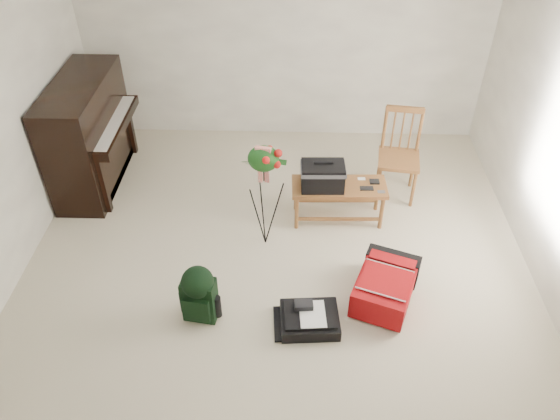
{
  "coord_description": "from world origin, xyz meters",
  "views": [
    {
      "loc": [
        0.15,
        -3.67,
        3.88
      ],
      "look_at": [
        0.02,
        0.35,
        0.59
      ],
      "focal_mm": 35.0,
      "sensor_mm": 36.0,
      "label": 1
    }
  ],
  "objects_px": {
    "flower_stand": "(264,197)",
    "green_backpack": "(199,292)",
    "red_suitcase": "(384,282)",
    "black_duffel": "(310,318)",
    "bench": "(328,179)",
    "dining_chair": "(399,156)",
    "piano": "(90,136)"
  },
  "relations": [
    {
      "from": "piano",
      "to": "bench",
      "type": "distance_m",
      "value": 2.77
    },
    {
      "from": "green_backpack",
      "to": "flower_stand",
      "type": "xyz_separation_m",
      "value": [
        0.52,
        1.01,
        0.27
      ]
    },
    {
      "from": "dining_chair",
      "to": "black_duffel",
      "type": "xyz_separation_m",
      "value": [
        -1.0,
        -1.98,
        -0.43
      ]
    },
    {
      "from": "red_suitcase",
      "to": "flower_stand",
      "type": "relative_size",
      "value": 0.71
    },
    {
      "from": "red_suitcase",
      "to": "black_duffel",
      "type": "distance_m",
      "value": 0.8
    },
    {
      "from": "dining_chair",
      "to": "flower_stand",
      "type": "distance_m",
      "value": 1.71
    },
    {
      "from": "bench",
      "to": "black_duffel",
      "type": "xyz_separation_m",
      "value": [
        -0.19,
        -1.47,
        -0.46
      ]
    },
    {
      "from": "piano",
      "to": "green_backpack",
      "type": "bearing_deg",
      "value": -53.66
    },
    {
      "from": "dining_chair",
      "to": "red_suitcase",
      "type": "bearing_deg",
      "value": -92.87
    },
    {
      "from": "dining_chair",
      "to": "flower_stand",
      "type": "relative_size",
      "value": 0.85
    },
    {
      "from": "black_duffel",
      "to": "green_backpack",
      "type": "height_order",
      "value": "green_backpack"
    },
    {
      "from": "piano",
      "to": "dining_chair",
      "type": "xyz_separation_m",
      "value": [
        3.5,
        -0.16,
        -0.1
      ]
    },
    {
      "from": "red_suitcase",
      "to": "green_backpack",
      "type": "relative_size",
      "value": 1.48
    },
    {
      "from": "green_backpack",
      "to": "dining_chair",
      "type": "bearing_deg",
      "value": 52.88
    },
    {
      "from": "piano",
      "to": "dining_chair",
      "type": "distance_m",
      "value": 3.5
    },
    {
      "from": "red_suitcase",
      "to": "flower_stand",
      "type": "bearing_deg",
      "value": 169.79
    },
    {
      "from": "black_duffel",
      "to": "piano",
      "type": "bearing_deg",
      "value": 135.19
    },
    {
      "from": "red_suitcase",
      "to": "green_backpack",
      "type": "bearing_deg",
      "value": -148.44
    },
    {
      "from": "dining_chair",
      "to": "bench",
      "type": "bearing_deg",
      "value": -139.56
    },
    {
      "from": "bench",
      "to": "red_suitcase",
      "type": "xyz_separation_m",
      "value": [
        0.51,
        -1.08,
        -0.38
      ]
    },
    {
      "from": "bench",
      "to": "dining_chair",
      "type": "distance_m",
      "value": 0.96
    },
    {
      "from": "bench",
      "to": "dining_chair",
      "type": "bearing_deg",
      "value": 31.01
    },
    {
      "from": "bench",
      "to": "flower_stand",
      "type": "distance_m",
      "value": 0.75
    },
    {
      "from": "piano",
      "to": "flower_stand",
      "type": "height_order",
      "value": "piano"
    },
    {
      "from": "green_backpack",
      "to": "flower_stand",
      "type": "height_order",
      "value": "flower_stand"
    },
    {
      "from": "flower_stand",
      "to": "piano",
      "type": "bearing_deg",
      "value": 163.6
    },
    {
      "from": "piano",
      "to": "green_backpack",
      "type": "height_order",
      "value": "piano"
    },
    {
      "from": "flower_stand",
      "to": "green_backpack",
      "type": "bearing_deg",
      "value": -106.34
    },
    {
      "from": "piano",
      "to": "bench",
      "type": "bearing_deg",
      "value": -14.07
    },
    {
      "from": "bench",
      "to": "green_backpack",
      "type": "bearing_deg",
      "value": -131.3
    },
    {
      "from": "bench",
      "to": "piano",
      "type": "bearing_deg",
      "value": 164.28
    },
    {
      "from": "piano",
      "to": "dining_chair",
      "type": "height_order",
      "value": "piano"
    }
  ]
}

